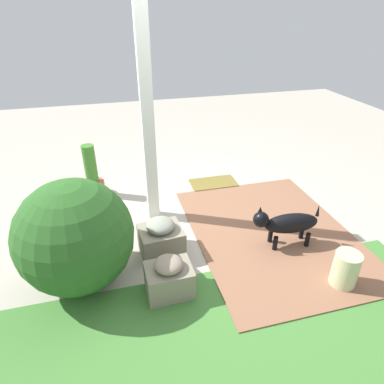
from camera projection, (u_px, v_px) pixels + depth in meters
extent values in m
plane|color=#B7AE9E|center=(190.00, 218.00, 4.28)|extent=(12.00, 12.00, 0.00)
cube|color=#926247|center=(272.00, 233.00, 3.99)|extent=(1.80, 2.40, 0.02)
cube|color=white|center=(148.00, 121.00, 3.73)|extent=(0.14, 0.14, 2.50)
cube|color=gray|center=(161.00, 241.00, 3.61)|extent=(0.48, 0.43, 0.32)
ellipsoid|color=gray|center=(160.00, 225.00, 3.51)|extent=(0.30, 0.30, 0.14)
cube|color=gray|center=(169.00, 280.00, 3.12)|extent=(0.44, 0.34, 0.30)
ellipsoid|color=gray|center=(169.00, 264.00, 3.02)|extent=(0.26, 0.26, 0.12)
sphere|color=#2A5D23|center=(75.00, 236.00, 3.06)|extent=(1.08, 1.08, 1.08)
cylinder|color=#AC6244|center=(94.00, 188.00, 4.78)|extent=(0.31, 0.31, 0.20)
cylinder|color=#3B7729|center=(90.00, 164.00, 4.59)|extent=(0.17, 0.17, 0.54)
ellipsoid|color=black|center=(291.00, 223.00, 3.66)|extent=(0.63, 0.26, 0.22)
sphere|color=black|center=(261.00, 220.00, 3.57)|extent=(0.17, 0.17, 0.17)
cone|color=black|center=(264.00, 214.00, 3.48)|extent=(0.05, 0.05, 0.07)
cone|color=black|center=(260.00, 210.00, 3.56)|extent=(0.05, 0.05, 0.07)
cylinder|color=black|center=(275.00, 244.00, 3.68)|extent=(0.05, 0.05, 0.18)
cylinder|color=black|center=(270.00, 236.00, 3.80)|extent=(0.05, 0.05, 0.18)
cylinder|color=black|center=(307.00, 240.00, 3.73)|extent=(0.05, 0.05, 0.18)
cylinder|color=black|center=(301.00, 233.00, 3.85)|extent=(0.05, 0.05, 0.18)
cone|color=black|center=(318.00, 210.00, 3.64)|extent=(0.04, 0.04, 0.14)
cylinder|color=beige|center=(345.00, 270.00, 3.18)|extent=(0.24, 0.24, 0.37)
cube|color=olive|center=(213.00, 183.00, 5.07)|extent=(0.68, 0.39, 0.03)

